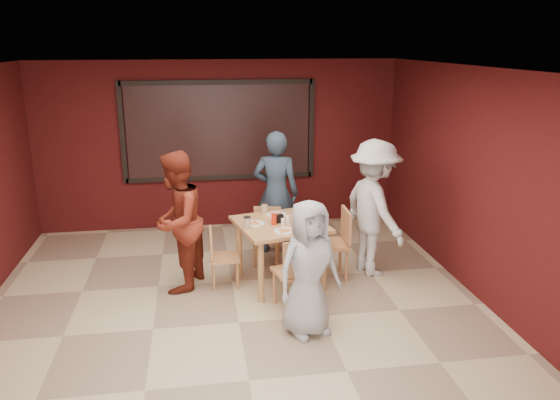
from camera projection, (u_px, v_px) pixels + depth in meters
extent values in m
plane|color=#CDBC8E|center=(239.00, 323.00, 6.22)|extent=(7.00, 7.00, 0.00)
cube|color=black|center=(219.00, 131.00, 9.03)|extent=(3.00, 0.02, 1.50)
cube|color=#BB734C|center=(280.00, 224.00, 7.02)|extent=(1.28, 1.28, 0.04)
cylinder|color=#BB734C|center=(239.00, 248.00, 7.36)|extent=(0.08, 0.08, 0.79)
cylinder|color=#BB734C|center=(297.00, 240.00, 7.67)|extent=(0.08, 0.08, 0.79)
cylinder|color=#BB734C|center=(261.00, 272.00, 6.60)|extent=(0.08, 0.08, 0.79)
cylinder|color=#BB734C|center=(324.00, 262.00, 6.91)|extent=(0.08, 0.08, 0.79)
cylinder|color=silver|center=(284.00, 231.00, 6.69)|extent=(0.27, 0.27, 0.01)
cone|color=#D4864A|center=(284.00, 230.00, 6.69)|extent=(0.25, 0.25, 0.02)
cylinder|color=beige|center=(298.00, 228.00, 6.60)|extent=(0.09, 0.09, 0.14)
cylinder|color=black|center=(298.00, 222.00, 6.58)|extent=(0.09, 0.09, 0.01)
cylinder|color=silver|center=(276.00, 214.00, 7.33)|extent=(0.27, 0.27, 0.01)
cone|color=#D4864A|center=(276.00, 213.00, 7.32)|extent=(0.25, 0.25, 0.02)
cylinder|color=beige|center=(264.00, 208.00, 7.38)|extent=(0.09, 0.09, 0.14)
cylinder|color=black|center=(264.00, 203.00, 7.36)|extent=(0.09, 0.09, 0.01)
cylinder|color=silver|center=(254.00, 224.00, 6.96)|extent=(0.27, 0.27, 0.01)
cone|color=#D4864A|center=(254.00, 223.00, 6.95)|extent=(0.25, 0.25, 0.02)
cylinder|color=beige|center=(247.00, 223.00, 6.79)|extent=(0.09, 0.09, 0.14)
cylinder|color=black|center=(247.00, 217.00, 6.76)|extent=(0.09, 0.09, 0.01)
cylinder|color=silver|center=(306.00, 221.00, 7.06)|extent=(0.27, 0.27, 0.01)
cone|color=#D4864A|center=(306.00, 220.00, 7.06)|extent=(0.25, 0.25, 0.02)
cylinder|color=beige|center=(311.00, 213.00, 7.20)|extent=(0.09, 0.09, 0.14)
cylinder|color=black|center=(311.00, 207.00, 7.17)|extent=(0.09, 0.09, 0.01)
cylinder|color=white|center=(287.00, 220.00, 6.98)|extent=(0.06, 0.06, 0.10)
cylinder|color=white|center=(283.00, 222.00, 6.92)|extent=(0.05, 0.05, 0.08)
cylinder|color=red|center=(274.00, 219.00, 6.92)|extent=(0.07, 0.07, 0.15)
cube|color=black|center=(279.00, 219.00, 7.00)|extent=(0.13, 0.09, 0.11)
cube|color=#C6744D|center=(294.00, 272.00, 6.45)|extent=(0.54, 0.54, 0.04)
cylinder|color=#C6744D|center=(302.00, 282.00, 6.75)|extent=(0.04, 0.04, 0.44)
cylinder|color=#C6744D|center=(274.00, 287.00, 6.61)|extent=(0.04, 0.04, 0.44)
cylinder|color=#C6744D|center=(314.00, 294.00, 6.42)|extent=(0.04, 0.04, 0.44)
cylinder|color=#C6744D|center=(286.00, 300.00, 6.29)|extent=(0.04, 0.04, 0.44)
cube|color=#C6744D|center=(301.00, 258.00, 6.20)|extent=(0.44, 0.14, 0.43)
cube|color=#C6744D|center=(266.00, 238.00, 7.75)|extent=(0.47, 0.47, 0.04)
cylinder|color=#C6744D|center=(254.00, 255.00, 7.66)|extent=(0.03, 0.03, 0.38)
cylinder|color=#C6744D|center=(277.00, 256.00, 7.64)|extent=(0.03, 0.03, 0.38)
cylinder|color=#C6744D|center=(257.00, 247.00, 7.97)|extent=(0.03, 0.03, 0.38)
cylinder|color=#C6744D|center=(278.00, 248.00, 7.94)|extent=(0.03, 0.03, 0.38)
cube|color=#C6744D|center=(267.00, 219.00, 7.85)|extent=(0.39, 0.12, 0.37)
cube|color=#C6744D|center=(225.00, 258.00, 7.07)|extent=(0.38, 0.38, 0.04)
cylinder|color=#C6744D|center=(238.00, 276.00, 7.01)|extent=(0.03, 0.03, 0.37)
cylinder|color=#C6744D|center=(236.00, 267.00, 7.30)|extent=(0.03, 0.03, 0.37)
cylinder|color=#C6744D|center=(214.00, 277.00, 6.96)|extent=(0.03, 0.03, 0.37)
cylinder|color=#C6744D|center=(213.00, 268.00, 7.25)|extent=(0.03, 0.03, 0.37)
cube|color=#C6744D|center=(211.00, 243.00, 6.99)|extent=(0.03, 0.38, 0.36)
cube|color=#C6744D|center=(330.00, 244.00, 7.31)|extent=(0.47, 0.47, 0.04)
cylinder|color=#C6744D|center=(314.00, 257.00, 7.54)|extent=(0.04, 0.04, 0.44)
cylinder|color=#C6744D|center=(319.00, 267.00, 7.18)|extent=(0.04, 0.04, 0.44)
cylinder|color=#C6744D|center=(340.00, 255.00, 7.58)|extent=(0.04, 0.04, 0.44)
cylinder|color=#C6744D|center=(346.00, 266.00, 7.23)|extent=(0.04, 0.04, 0.44)
cube|color=#C6744D|center=(346.00, 225.00, 7.26)|extent=(0.05, 0.46, 0.43)
imported|color=#A4A4A4|center=(309.00, 269.00, 5.81)|extent=(0.86, 0.70, 1.51)
imported|color=#2B3C4D|center=(276.00, 193.00, 8.06)|extent=(0.78, 0.62, 1.85)
imported|color=maroon|center=(177.00, 222.00, 6.86)|extent=(0.95, 1.06, 1.80)
imported|color=silver|center=(374.00, 208.00, 7.32)|extent=(0.97, 1.33, 1.86)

